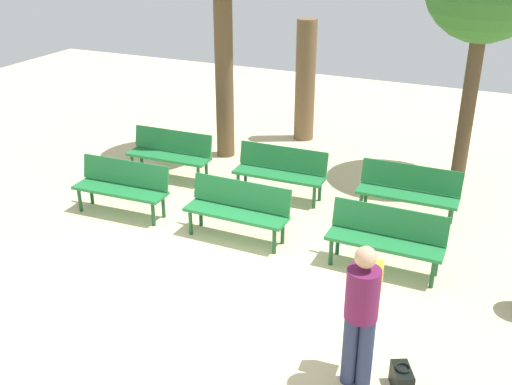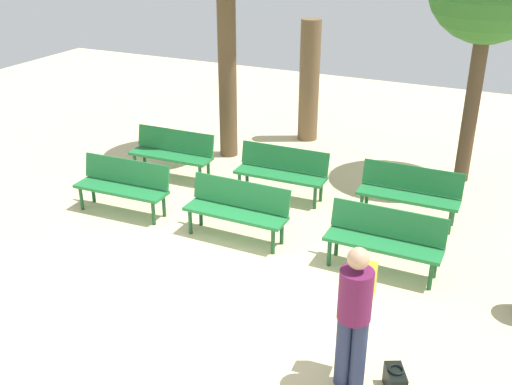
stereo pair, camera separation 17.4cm
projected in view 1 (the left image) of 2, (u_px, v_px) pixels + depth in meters
The scene contains 10 objects.
ground_plane at pixel (192, 290), 7.94m from camera, with size 24.00×24.00×0.00m, color beige.
bench_r0_c0 at pixel (122, 184), 9.82m from camera, with size 1.62×0.55×0.87m.
bench_r0_c1 at pixel (238, 207), 9.06m from camera, with size 1.60×0.49×0.87m.
bench_r0_c2 at pixel (386, 236), 8.25m from camera, with size 1.60×0.49×0.87m.
bench_r1_c0 at pixel (170, 151), 11.20m from camera, with size 1.61×0.53×0.87m.
bench_r1_c1 at pixel (280, 169), 10.41m from camera, with size 1.61×0.52×0.87m.
bench_r1_c2 at pixel (409, 190), 9.64m from camera, with size 1.60×0.49×0.87m.
tree_1 at pixel (305, 81), 12.82m from camera, with size 0.43×0.43×2.59m.
visitor_with_backpack at pixel (362, 308), 6.01m from camera, with size 0.36×0.54×1.65m.
handbag at pixel (402, 378), 6.24m from camera, with size 0.30×0.37×0.29m.
Camera 1 is at (3.50, -5.74, 4.50)m, focal length 42.23 mm.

